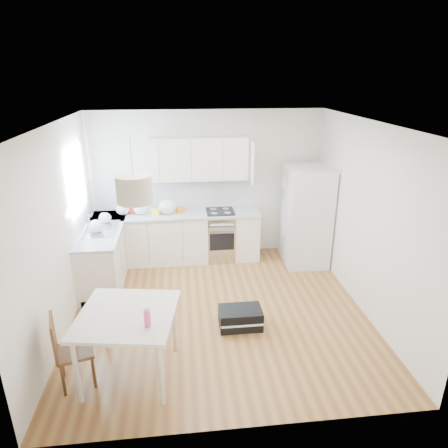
% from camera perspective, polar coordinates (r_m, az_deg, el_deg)
% --- Properties ---
extents(floor, '(4.20, 4.20, 0.00)m').
position_cam_1_polar(floor, '(6.04, -0.66, -12.24)').
color(floor, brown).
rests_on(floor, ground).
extents(ceiling, '(4.20, 4.20, 0.00)m').
position_cam_1_polar(ceiling, '(5.09, -0.79, 14.11)').
color(ceiling, white).
rests_on(ceiling, wall_back).
extents(wall_back, '(4.20, 0.00, 4.20)m').
position_cam_1_polar(wall_back, '(7.41, -2.36, 5.62)').
color(wall_back, white).
rests_on(wall_back, floor).
extents(wall_left, '(0.00, 4.20, 4.20)m').
position_cam_1_polar(wall_left, '(5.63, -22.51, -1.05)').
color(wall_left, white).
rests_on(wall_left, floor).
extents(wall_right, '(0.00, 4.20, 4.20)m').
position_cam_1_polar(wall_right, '(5.99, 19.70, 0.62)').
color(wall_right, white).
rests_on(wall_right, floor).
extents(window_glassblock, '(0.02, 1.00, 1.00)m').
position_cam_1_polar(window_glassblock, '(6.57, -20.35, 5.93)').
color(window_glassblock, '#BFE0F9').
rests_on(window_glassblock, wall_left).
extents(cabinets_back, '(3.00, 0.60, 0.88)m').
position_cam_1_polar(cabinets_back, '(7.41, -6.72, -1.98)').
color(cabinets_back, white).
rests_on(cabinets_back, floor).
extents(cabinets_left, '(0.60, 1.80, 0.88)m').
position_cam_1_polar(cabinets_left, '(6.98, -16.62, -4.24)').
color(cabinets_left, white).
rests_on(cabinets_left, floor).
extents(counter_back, '(3.02, 0.64, 0.04)m').
position_cam_1_polar(counter_back, '(7.24, -6.87, 1.38)').
color(counter_back, '#A8AAAD').
rests_on(counter_back, cabinets_back).
extents(counter_left, '(0.64, 1.82, 0.04)m').
position_cam_1_polar(counter_left, '(6.80, -17.02, -0.73)').
color(counter_left, '#A8AAAD').
rests_on(counter_left, cabinets_left).
extents(backsplash_back, '(3.00, 0.01, 0.58)m').
position_cam_1_polar(backsplash_back, '(7.43, -6.97, 4.39)').
color(backsplash_back, silver).
rests_on(backsplash_back, wall_back).
extents(backsplash_left, '(0.01, 1.80, 0.58)m').
position_cam_1_polar(backsplash_left, '(6.76, -19.74, 1.62)').
color(backsplash_left, silver).
rests_on(backsplash_left, wall_left).
extents(upper_cabinets, '(1.70, 0.32, 0.75)m').
position_cam_1_polar(upper_cabinets, '(7.13, -3.54, 9.31)').
color(upper_cabinets, white).
rests_on(upper_cabinets, wall_back).
extents(range_oven, '(0.50, 0.61, 0.88)m').
position_cam_1_polar(range_oven, '(7.44, -0.55, -1.72)').
color(range_oven, '#B3B6B8').
rests_on(range_oven, floor).
extents(sink, '(0.50, 0.80, 0.16)m').
position_cam_1_polar(sink, '(6.75, -17.10, -0.76)').
color(sink, '#B3B6B8').
rests_on(sink, counter_left).
extents(refrigerator, '(0.88, 0.91, 1.76)m').
position_cam_1_polar(refrigerator, '(7.31, 11.76, 1.13)').
color(refrigerator, white).
rests_on(refrigerator, floor).
extents(dining_table, '(1.20, 1.20, 0.83)m').
position_cam_1_polar(dining_table, '(4.66, -13.66, -13.26)').
color(dining_table, beige).
rests_on(dining_table, floor).
extents(dining_chair, '(0.47, 0.47, 0.89)m').
position_cam_1_polar(dining_chair, '(4.88, -20.53, -16.45)').
color(dining_chair, '#4B2C16').
rests_on(dining_chair, floor).
extents(drink_bottle, '(0.08, 0.08, 0.23)m').
position_cam_1_polar(drink_bottle, '(4.30, -10.93, -12.86)').
color(drink_bottle, '#E74072').
rests_on(drink_bottle, dining_table).
extents(gym_bag, '(0.58, 0.38, 0.27)m').
position_cam_1_polar(gym_bag, '(5.65, 2.36, -13.23)').
color(gym_bag, black).
rests_on(gym_bag, floor).
extents(pendant_lamp, '(0.45, 0.45, 0.29)m').
position_cam_1_polar(pendant_lamp, '(4.20, -12.72, 4.88)').
color(pendant_lamp, beige).
rests_on(pendant_lamp, ceiling).
extents(grocery_bag_a, '(0.23, 0.20, 0.21)m').
position_cam_1_polar(grocery_bag_a, '(7.30, -14.29, 2.06)').
color(grocery_bag_a, white).
rests_on(grocery_bag_a, counter_back).
extents(grocery_bag_b, '(0.25, 0.21, 0.23)m').
position_cam_1_polar(grocery_bag_b, '(7.24, -11.83, 2.19)').
color(grocery_bag_b, white).
rests_on(grocery_bag_b, counter_back).
extents(grocery_bag_c, '(0.30, 0.25, 0.27)m').
position_cam_1_polar(grocery_bag_c, '(7.19, -8.15, 2.46)').
color(grocery_bag_c, white).
rests_on(grocery_bag_c, counter_back).
extents(grocery_bag_d, '(0.20, 0.17, 0.18)m').
position_cam_1_polar(grocery_bag_d, '(6.98, -16.64, 0.85)').
color(grocery_bag_d, white).
rests_on(grocery_bag_d, counter_back).
extents(grocery_bag_e, '(0.23, 0.19, 0.21)m').
position_cam_1_polar(grocery_bag_e, '(6.61, -17.82, -0.30)').
color(grocery_bag_e, white).
rests_on(grocery_bag_e, counter_left).
extents(snack_orange, '(0.17, 0.15, 0.10)m').
position_cam_1_polar(snack_orange, '(7.26, -6.26, 2.02)').
color(snack_orange, orange).
rests_on(snack_orange, counter_back).
extents(snack_yellow, '(0.17, 0.15, 0.10)m').
position_cam_1_polar(snack_yellow, '(7.19, -9.67, 1.68)').
color(snack_yellow, yellow).
rests_on(snack_yellow, counter_back).
extents(snack_red, '(0.17, 0.14, 0.10)m').
position_cam_1_polar(snack_red, '(7.35, -12.94, 1.87)').
color(snack_red, '#B31716').
rests_on(snack_red, counter_back).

